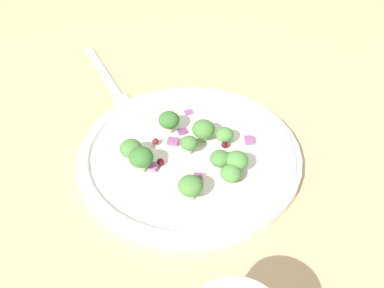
{
  "coord_description": "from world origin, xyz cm",
  "views": [
    {
      "loc": [
        4.64,
        -43.36,
        43.63
      ],
      "look_at": [
        0.34,
        1.56,
        2.7
      ],
      "focal_mm": 45.36,
      "sensor_mm": 36.0,
      "label": 1
    }
  ],
  "objects_px": {
    "plate": "(192,155)",
    "broccoli_floret_2": "(190,186)",
    "broccoli_floret_0": "(237,161)",
    "broccoli_floret_1": "(189,143)",
    "fork": "(109,80)"
  },
  "relations": [
    {
      "from": "broccoli_floret_0",
      "to": "broccoli_floret_1",
      "type": "height_order",
      "value": "broccoli_floret_0"
    },
    {
      "from": "plate",
      "to": "broccoli_floret_0",
      "type": "xyz_separation_m",
      "value": [
        0.06,
        -0.03,
        0.02
      ]
    },
    {
      "from": "broccoli_floret_2",
      "to": "fork",
      "type": "xyz_separation_m",
      "value": [
        -0.15,
        0.24,
        -0.03
      ]
    },
    {
      "from": "broccoli_floret_0",
      "to": "broccoli_floret_2",
      "type": "relative_size",
      "value": 0.96
    },
    {
      "from": "broccoli_floret_1",
      "to": "broccoli_floret_0",
      "type": "bearing_deg",
      "value": -23.38
    },
    {
      "from": "plate",
      "to": "broccoli_floret_1",
      "type": "relative_size",
      "value": 12.82
    },
    {
      "from": "broccoli_floret_1",
      "to": "broccoli_floret_2",
      "type": "distance_m",
      "value": 0.08
    },
    {
      "from": "plate",
      "to": "broccoli_floret_2",
      "type": "height_order",
      "value": "broccoli_floret_2"
    },
    {
      "from": "broccoli_floret_2",
      "to": "plate",
      "type": "bearing_deg",
      "value": 94.2
    },
    {
      "from": "plate",
      "to": "broccoli_floret_2",
      "type": "distance_m",
      "value": 0.08
    },
    {
      "from": "plate",
      "to": "broccoli_floret_0",
      "type": "distance_m",
      "value": 0.07
    },
    {
      "from": "plate",
      "to": "fork",
      "type": "xyz_separation_m",
      "value": [
        -0.15,
        0.16,
        -0.01
      ]
    },
    {
      "from": "plate",
      "to": "broccoli_floret_0",
      "type": "relative_size",
      "value": 10.23
    },
    {
      "from": "broccoli_floret_0",
      "to": "fork",
      "type": "height_order",
      "value": "broccoli_floret_0"
    },
    {
      "from": "fork",
      "to": "broccoli_floret_0",
      "type": "bearing_deg",
      "value": -43.38
    }
  ]
}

